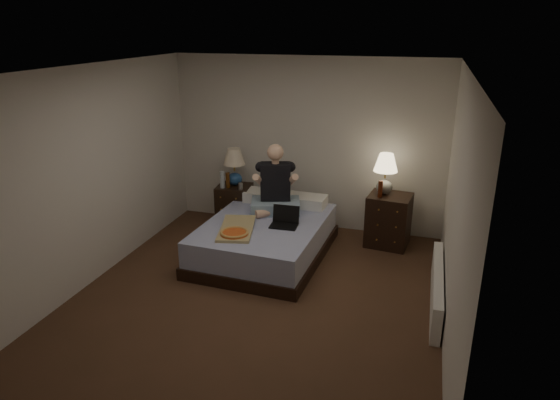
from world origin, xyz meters
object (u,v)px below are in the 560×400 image
(lamp_right, at_px, (385,174))
(beer_bottle_right, at_px, (380,189))
(lamp_left, at_px, (234,167))
(radiator, at_px, (437,288))
(bed, at_px, (265,239))
(person, at_px, (275,179))
(soda_can, at_px, (241,186))
(beer_bottle_left, at_px, (228,180))
(water_bottle, at_px, (222,180))
(nightstand_left, at_px, (235,206))
(laptop, at_px, (284,218))
(pizza_box, at_px, (234,234))
(nightstand_right, at_px, (388,220))

(lamp_right, relative_size, beer_bottle_right, 2.43)
(lamp_left, distance_m, radiator, 3.37)
(bed, relative_size, person, 2.07)
(soda_can, distance_m, beer_bottle_left, 0.22)
(water_bottle, bearing_deg, nightstand_left, 46.71)
(lamp_right, distance_m, laptop, 1.54)
(water_bottle, xyz_separation_m, beer_bottle_left, (0.08, 0.03, -0.01))
(bed, xyz_separation_m, person, (0.02, 0.40, 0.71))
(soda_can, xyz_separation_m, beer_bottle_right, (1.99, -0.00, 0.15))
(nightstand_left, height_order, pizza_box, nightstand_left)
(bed, distance_m, nightstand_left, 1.14)
(nightstand_right, relative_size, person, 0.78)
(lamp_left, bearing_deg, person, -31.94)
(person, bearing_deg, nightstand_right, -0.98)
(bed, bearing_deg, lamp_right, 34.49)
(nightstand_left, bearing_deg, beer_bottle_right, -9.69)
(water_bottle, distance_m, laptop, 1.42)
(radiator, bearing_deg, pizza_box, 178.48)
(beer_bottle_right, bearing_deg, soda_can, 179.91)
(lamp_left, distance_m, soda_can, 0.33)
(water_bottle, relative_size, soda_can, 2.50)
(nightstand_right, xyz_separation_m, water_bottle, (-2.40, -0.11, 0.40))
(beer_bottle_left, bearing_deg, water_bottle, -159.96)
(person, height_order, radiator, person)
(nightstand_left, height_order, beer_bottle_left, beer_bottle_left)
(lamp_left, height_order, beer_bottle_right, lamp_left)
(soda_can, bearing_deg, beer_bottle_right, -0.09)
(nightstand_right, distance_m, water_bottle, 2.44)
(nightstand_left, distance_m, radiator, 3.28)
(water_bottle, relative_size, pizza_box, 0.33)
(nightstand_left, distance_m, lamp_left, 0.60)
(laptop, distance_m, pizza_box, 0.68)
(nightstand_right, xyz_separation_m, laptop, (-1.24, -0.90, 0.24))
(nightstand_left, height_order, lamp_left, lamp_left)
(laptop, relative_size, radiator, 0.21)
(laptop, bearing_deg, person, 115.92)
(soda_can, distance_m, beer_bottle_right, 1.99)
(lamp_right, distance_m, water_bottle, 2.33)
(beer_bottle_left, height_order, laptop, beer_bottle_left)
(nightstand_right, distance_m, soda_can, 2.15)
(nightstand_left, xyz_separation_m, beer_bottle_right, (2.15, -0.14, 0.52))
(water_bottle, distance_m, soda_can, 0.29)
(beer_bottle_left, bearing_deg, nightstand_left, 64.64)
(nightstand_left, xyz_separation_m, lamp_right, (2.18, 0.03, 0.68))
(beer_bottle_right, relative_size, pizza_box, 0.30)
(soda_can, bearing_deg, lamp_left, 132.72)
(beer_bottle_left, xyz_separation_m, person, (0.83, -0.35, 0.19))
(water_bottle, distance_m, pizza_box, 1.46)
(nightstand_left, relative_size, lamp_left, 1.14)
(person, relative_size, radiator, 0.58)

